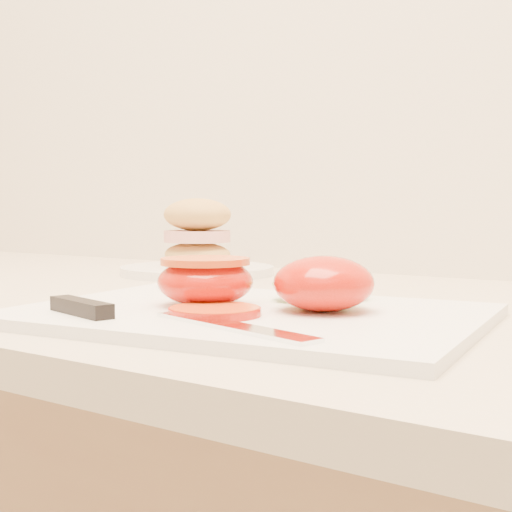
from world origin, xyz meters
The scene contains 7 objects.
cutting_board centered at (-0.55, 1.54, 0.94)m, with size 0.38×0.28×0.01m, color white.
tomato_half_dome centered at (-0.50, 1.57, 0.96)m, with size 0.08×0.08×0.05m, color red.
tomato_half_cut centered at (-0.60, 1.54, 0.96)m, with size 0.08×0.08×0.04m.
tomato_slice_0 centered at (-0.56, 1.50, 0.94)m, with size 0.07×0.07×0.01m, color #D05B24.
lettuce_leaf_0 centered at (-0.53, 1.63, 0.95)m, with size 0.10×0.07×0.02m, color #7AB830.
knife centered at (-0.59, 1.45, 0.94)m, with size 0.26×0.07×0.01m.
sandwich_plate centered at (-0.85, 1.84, 0.97)m, with size 0.22×0.22×0.11m.
Camera 1 is at (-0.21, 1.05, 1.03)m, focal length 50.00 mm.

